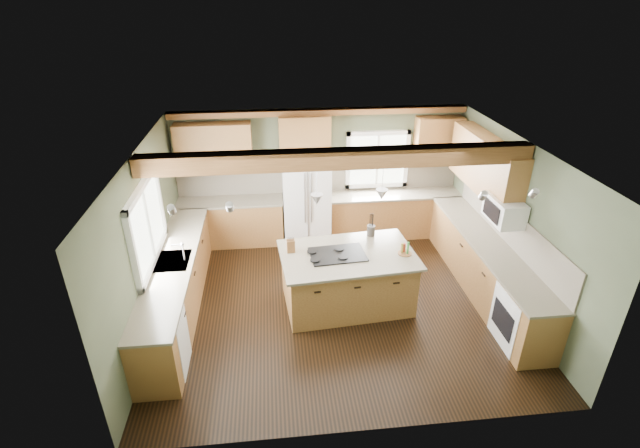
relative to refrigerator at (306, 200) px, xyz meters
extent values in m
plane|color=black|center=(0.30, -2.12, -0.90)|extent=(5.60, 5.60, 0.00)
plane|color=silver|center=(0.30, -2.12, 1.70)|extent=(5.60, 5.60, 0.00)
plane|color=#414934|center=(0.30, 0.38, 0.40)|extent=(5.60, 0.00, 5.60)
plane|color=#414934|center=(-2.50, -2.12, 0.40)|extent=(0.00, 5.00, 5.00)
plane|color=#414934|center=(3.10, -2.12, 0.40)|extent=(0.00, 5.00, 5.00)
cube|color=#563318|center=(0.30, -2.16, 1.57)|extent=(5.55, 0.26, 0.26)
cube|color=#563318|center=(0.30, 0.28, 1.64)|extent=(5.55, 0.20, 0.10)
cube|color=brown|center=(0.30, 0.36, 0.31)|extent=(5.58, 0.03, 0.58)
cube|color=brown|center=(3.08, -2.07, 0.31)|extent=(0.03, 3.70, 0.58)
cube|color=brown|center=(-1.49, 0.08, -0.46)|extent=(2.02, 0.60, 0.88)
cube|color=#494135|center=(-1.49, 0.08, 0.00)|extent=(2.06, 0.64, 0.04)
cube|color=brown|center=(1.79, 0.08, -0.46)|extent=(2.62, 0.60, 0.88)
cube|color=#494135|center=(1.79, 0.08, 0.00)|extent=(2.66, 0.64, 0.04)
cube|color=brown|center=(-2.20, -2.07, -0.46)|extent=(0.60, 3.70, 0.88)
cube|color=#494135|center=(-2.20, -2.07, 0.00)|extent=(0.64, 3.74, 0.04)
cube|color=brown|center=(2.80, -2.07, -0.46)|extent=(0.60, 3.70, 0.88)
cube|color=#494135|center=(2.80, -2.07, 0.00)|extent=(0.64, 3.74, 0.04)
cube|color=brown|center=(-1.69, 0.21, 1.05)|extent=(1.40, 0.35, 0.90)
cube|color=brown|center=(0.00, 0.21, 1.25)|extent=(0.96, 0.35, 0.70)
cube|color=brown|center=(2.92, -1.22, 1.05)|extent=(0.35, 2.20, 0.90)
cube|color=brown|center=(2.60, 0.21, 1.05)|extent=(0.90, 0.35, 0.90)
cube|color=white|center=(-2.48, -2.07, 0.65)|extent=(0.04, 1.60, 1.05)
cube|color=white|center=(1.45, 0.36, 0.65)|extent=(1.10, 0.04, 1.00)
cube|color=#262628|center=(-2.20, -2.07, 0.01)|extent=(0.50, 0.65, 0.03)
cylinder|color=#B2B2B7|center=(-2.02, -2.07, 0.15)|extent=(0.02, 0.02, 0.28)
cube|color=white|center=(-2.19, -3.37, -0.47)|extent=(0.60, 0.60, 0.84)
cube|color=white|center=(2.79, -3.37, -0.47)|extent=(0.60, 0.72, 0.84)
cube|color=white|center=(2.88, -2.17, 0.65)|extent=(0.40, 0.70, 0.38)
cone|color=#B2B2B7|center=(-0.02, -2.20, 0.98)|extent=(0.18, 0.18, 0.16)
cone|color=#B2B2B7|center=(0.95, -2.12, 0.98)|extent=(0.18, 0.18, 0.16)
cube|color=white|center=(0.00, 0.00, 0.00)|extent=(0.90, 0.74, 1.80)
cube|color=brown|center=(0.47, -2.16, -0.46)|extent=(2.04, 1.35, 0.88)
cube|color=#494135|center=(0.47, -2.16, 0.00)|extent=(2.18, 1.49, 0.04)
cube|color=black|center=(0.31, -2.17, 0.03)|extent=(0.89, 0.63, 0.02)
cube|color=brown|center=(-0.40, -2.00, 0.12)|extent=(0.13, 0.10, 0.21)
cylinder|color=#39332D|center=(0.94, -1.61, 0.11)|extent=(0.15, 0.15, 0.18)
camera|label=1|loc=(-0.63, -8.24, 3.69)|focal=26.00mm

